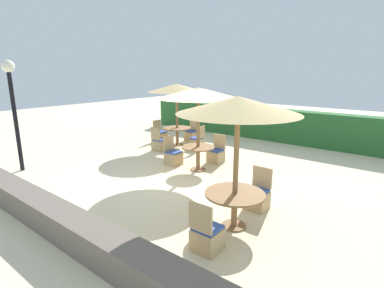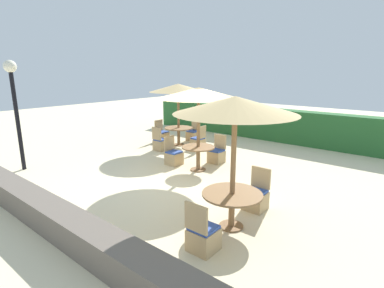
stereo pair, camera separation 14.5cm
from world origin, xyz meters
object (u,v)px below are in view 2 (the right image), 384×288
object	(u,v)px
lamp_post	(14,94)
patio_chair_back_left_south	(161,144)
parasol_center	(198,93)
patio_chair_center_west	(174,157)
parasol_back_left	(178,88)
patio_chair_front_right_south	(203,237)
round_table_back_left	(179,131)
patio_chair_back_left_west	(162,136)
patio_chair_back_left_north	(193,135)
patio_chair_center_north	(217,155)
parasol_front_right	(235,106)
patio_chair_front_right_north	(256,198)
round_table_front_right	(232,200)
round_table_center	(198,152)
patio_chair_back_left_east	(198,142)

from	to	relation	value
lamp_post	patio_chair_back_left_south	bearing A→B (deg)	68.76
parasol_center	patio_chair_center_west	bearing A→B (deg)	-176.54
parasol_back_left	parasol_center	bearing A→B (deg)	-37.61
patio_chair_front_right_south	round_table_back_left	world-z (taller)	patio_chair_front_right_south
lamp_post	patio_chair_front_right_south	distance (m)	7.30
round_table_back_left	patio_chair_back_left_west	bearing A→B (deg)	178.47
patio_chair_front_right_south	patio_chair_back_left_south	size ratio (longest dim) A/B	1.00
parasol_back_left	patio_chair_back_left_north	xyz separation A→B (m)	(-0.06, 1.02, -2.07)
patio_chair_back_left_south	parasol_back_left	bearing A→B (deg)	90.72
patio_chair_center_north	parasol_back_left	size ratio (longest dim) A/B	0.37
lamp_post	round_table_back_left	distance (m)	5.94
parasol_center	parasol_front_right	bearing A→B (deg)	-41.06
patio_chair_back_left_north	round_table_back_left	bearing A→B (deg)	93.10
parasol_front_right	patio_chair_front_right_north	bearing A→B (deg)	90.03
patio_chair_front_right_south	parasol_back_left	xyz separation A→B (m)	(-5.32, 5.33, 2.07)
round_table_front_right	patio_chair_back_left_north	world-z (taller)	patio_chair_back_left_north
lamp_post	patio_chair_front_right_north	world-z (taller)	lamp_post
patio_chair_center_west	patio_chair_front_right_north	world-z (taller)	same
parasol_center	patio_chair_front_right_north	xyz separation A→B (m)	(2.66, -1.30, -2.11)
parasol_back_left	round_table_center	bearing A→B (deg)	-37.61
parasol_front_right	round_table_back_left	distance (m)	7.05
round_table_center	patio_chair_back_left_west	world-z (taller)	patio_chair_back_left_west
patio_chair_center_west	round_table_front_right	size ratio (longest dim) A/B	0.79
patio_chair_center_north	round_table_back_left	distance (m)	2.81
parasol_back_left	round_table_back_left	xyz separation A→B (m)	(-0.00, -0.00, -1.73)
patio_chair_front_right_north	patio_chair_center_west	bearing A→B (deg)	-18.86
patio_chair_front_right_north	parasol_back_left	world-z (taller)	parasol_back_left
parasol_center	patio_chair_center_north	world-z (taller)	parasol_center
patio_chair_back_left_west	patio_chair_back_left_east	size ratio (longest dim) A/B	1.00
parasol_front_right	parasol_back_left	size ratio (longest dim) A/B	1.03
patio_chair_back_left_south	parasol_front_right	bearing A→B (deg)	-31.78
patio_chair_center_north	patio_chair_back_left_east	xyz separation A→B (m)	(-1.61, 1.04, 0.00)
lamp_post	round_table_center	world-z (taller)	lamp_post
parasol_center	patio_chair_front_right_north	world-z (taller)	parasol_center
patio_chair_center_west	parasol_back_left	xyz separation A→B (m)	(-1.63, 2.07, 2.07)
lamp_post	patio_chair_back_left_south	xyz separation A→B (m)	(1.69, 4.35, -2.09)
round_table_front_right	parasol_back_left	bearing A→B (deg)	140.60
lamp_post	parasol_front_right	xyz separation A→B (m)	(6.94, 1.09, 0.05)
round_table_front_right	patio_chair_back_left_west	world-z (taller)	patio_chair_back_left_west
patio_chair_center_north	patio_chair_back_left_east	bearing A→B (deg)	-32.91
lamp_post	round_table_front_right	world-z (taller)	lamp_post
parasol_front_right	parasol_back_left	xyz separation A→B (m)	(-5.27, 4.33, -0.07)
round_table_back_left	patio_chair_back_left_south	xyz separation A→B (m)	(0.01, -1.07, -0.33)
patio_chair_front_right_north	patio_chair_back_left_west	distance (m)	7.10
round_table_back_left	patio_chair_back_left_south	size ratio (longest dim) A/B	1.23
patio_chair_center_north	patio_chair_back_left_south	distance (m)	2.59
patio_chair_front_right_south	parasol_back_left	size ratio (longest dim) A/B	0.37
round_table_center	round_table_back_left	xyz separation A→B (m)	(-2.61, 2.01, 0.01)
parasol_center	parasol_back_left	size ratio (longest dim) A/B	1.01
round_table_center	patio_chair_back_left_east	bearing A→B (deg)	128.14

